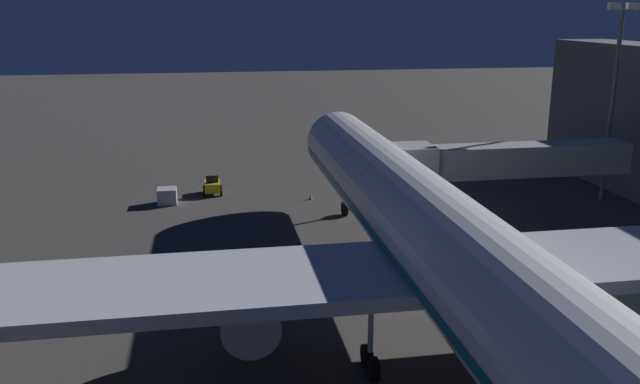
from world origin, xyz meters
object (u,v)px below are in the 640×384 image
(jet_bridge, at_px, (493,161))
(traffic_cone_nose_starboard, at_px, (311,197))
(apron_floodlight_mast, at_px, (614,89))
(baggage_tug_lead, at_px, (212,186))
(airliner_at_gate, at_px, (446,251))
(baggage_container_far_row, at_px, (167,196))
(traffic_cone_nose_port, at_px, (355,195))

(jet_bridge, height_order, traffic_cone_nose_starboard, jet_bridge)
(apron_floodlight_mast, relative_size, baggage_tug_lead, 7.47)
(airliner_at_gate, relative_size, baggage_tug_lead, 25.74)
(jet_bridge, xyz_separation_m, baggage_tug_lead, (22.31, -15.34, -5.12))
(baggage_tug_lead, xyz_separation_m, baggage_container_far_row, (4.26, 2.72, -0.04))
(apron_floodlight_mast, bearing_deg, jet_bridge, 25.75)
(jet_bridge, distance_m, baggage_tug_lead, 27.55)
(apron_floodlight_mast, xyz_separation_m, traffic_cone_nose_port, (23.30, -4.64, -10.32))
(apron_floodlight_mast, distance_m, baggage_container_far_row, 42.76)
(jet_bridge, distance_m, traffic_cone_nose_starboard, 18.41)
(baggage_container_far_row, bearing_deg, traffic_cone_nose_port, 177.13)
(baggage_container_far_row, distance_m, traffic_cone_nose_port, 17.97)
(airliner_at_gate, xyz_separation_m, jet_bridge, (-10.83, -18.74, 0.10))
(airliner_at_gate, height_order, traffic_cone_nose_port, airliner_at_gate)
(airliner_at_gate, bearing_deg, baggage_container_far_row, -63.35)
(baggage_tug_lead, distance_m, traffic_cone_nose_port, 14.16)
(apron_floodlight_mast, bearing_deg, baggage_container_far_row, -7.66)
(airliner_at_gate, bearing_deg, jet_bridge, -120.03)
(baggage_tug_lead, distance_m, baggage_container_far_row, 5.06)
(airliner_at_gate, bearing_deg, traffic_cone_nose_port, -94.13)
(baggage_tug_lead, bearing_deg, airliner_at_gate, 108.61)
(traffic_cone_nose_starboard, bearing_deg, airliner_at_gate, 94.13)
(airliner_at_gate, relative_size, jet_bridge, 3.16)
(baggage_tug_lead, xyz_separation_m, traffic_cone_nose_starboard, (-9.28, 3.62, -0.51))
(jet_bridge, height_order, baggage_container_far_row, jet_bridge)
(baggage_container_far_row, xyz_separation_m, traffic_cone_nose_port, (-17.94, 0.90, -0.47))
(apron_floodlight_mast, height_order, baggage_tug_lead, apron_floodlight_mast)
(baggage_container_far_row, bearing_deg, airliner_at_gate, 116.65)
(baggage_container_far_row, relative_size, traffic_cone_nose_port, 3.26)
(traffic_cone_nose_starboard, bearing_deg, apron_floodlight_mast, 170.48)
(apron_floodlight_mast, bearing_deg, baggage_tug_lead, -12.60)
(airliner_at_gate, height_order, jet_bridge, airliner_at_gate)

